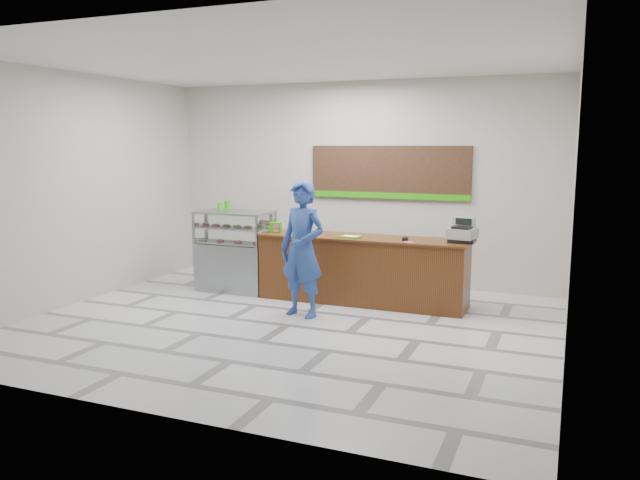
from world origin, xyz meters
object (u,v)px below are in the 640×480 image
at_px(sales_counter, 362,270).
at_px(display_case, 235,250).
at_px(cash_register, 463,233).
at_px(serving_tray, 350,237).
at_px(customer, 302,249).

relative_size(sales_counter, display_case, 2.45).
height_order(cash_register, serving_tray, cash_register).
relative_size(display_case, customer, 0.69).
height_order(cash_register, customer, customer).
bearing_deg(cash_register, customer, -142.13).
relative_size(sales_counter, cash_register, 7.35).
distance_m(sales_counter, cash_register, 1.63).
xyz_separation_m(display_case, serving_tray, (2.06, -0.11, 0.36)).
distance_m(display_case, serving_tray, 2.10).
bearing_deg(customer, display_case, 160.75).
bearing_deg(cash_register, serving_tray, -164.30).
distance_m(serving_tray, customer, 1.00).
distance_m(cash_register, customer, 2.32).
bearing_deg(sales_counter, cash_register, 2.08).
bearing_deg(customer, sales_counter, 73.94).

